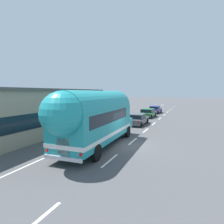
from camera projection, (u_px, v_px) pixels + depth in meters
The scene contains 7 objects.
ground_plane at pixel (128, 145), 14.60m from camera, with size 300.00×300.00×0.00m, color #4C4C4F.
lane_markings at pixel (136, 121), 27.23m from camera, with size 4.02×80.00×0.01m.
roadside_building at pixel (1, 111), 18.72m from camera, with size 12.12×21.12×4.34m.
painted_bus at pixel (95, 117), 13.61m from camera, with size 2.77×10.98×4.12m.
car_lead at pixel (137, 119), 23.90m from camera, with size 2.02×4.72×1.37m.
car_second at pixel (148, 113), 31.10m from camera, with size 2.13×4.82×1.37m.
car_third at pixel (155, 109), 37.25m from camera, with size 2.01×4.85×1.37m.
Camera 1 is at (4.29, -13.65, 4.01)m, focal length 30.99 mm.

